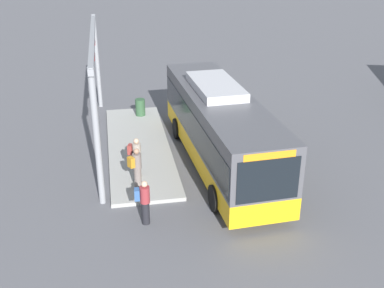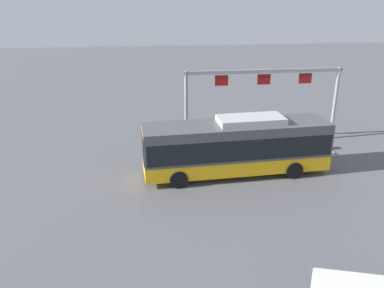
{
  "view_description": "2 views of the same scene",
  "coord_description": "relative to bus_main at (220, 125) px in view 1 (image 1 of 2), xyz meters",
  "views": [
    {
      "loc": [
        17.8,
        -4.46,
        9.35
      ],
      "look_at": [
        1.32,
        -1.45,
        1.66
      ],
      "focal_mm": 44.0,
      "sensor_mm": 36.0,
      "label": 1
    },
    {
      "loc": [
        5.16,
        20.62,
        10.03
      ],
      "look_at": [
        2.39,
        -1.41,
        1.44
      ],
      "focal_mm": 36.84,
      "sensor_mm": 36.0,
      "label": 2
    }
  ],
  "objects": [
    {
      "name": "person_waiting_mid",
      "position": [
        0.79,
        -3.62,
        -0.76
      ],
      "size": [
        0.47,
        0.59,
        1.67
      ],
      "rotation": [
        0.0,
        0.0,
        1.22
      ],
      "color": "gray",
      "rests_on": "platform_curb"
    },
    {
      "name": "platform_sign_gantry",
      "position": [
        -2.99,
        -5.04,
        2.03
      ],
      "size": [
        11.05,
        0.24,
        5.2
      ],
      "color": "gray",
      "rests_on": "ground"
    },
    {
      "name": "ground_plane",
      "position": [
        0.01,
        0.0,
        -1.81
      ],
      "size": [
        120.0,
        120.0,
        0.0
      ],
      "primitive_type": "plane",
      "color": "#56565B"
    },
    {
      "name": "trash_bin",
      "position": [
        -6.08,
        -2.92,
        -1.2
      ],
      "size": [
        0.52,
        0.52,
        0.9
      ],
      "primitive_type": "cylinder",
      "color": "#2D5133",
      "rests_on": "platform_curb"
    },
    {
      "name": "platform_curb",
      "position": [
        -2.17,
        -3.33,
        -1.73
      ],
      "size": [
        10.0,
        2.8,
        0.16
      ],
      "primitive_type": "cube",
      "color": "#9E9E99",
      "rests_on": "ground"
    },
    {
      "name": "bus_main",
      "position": [
        0.0,
        0.0,
        0.0
      ],
      "size": [
        10.83,
        3.12,
        3.46
      ],
      "rotation": [
        0.0,
        0.0,
        0.05
      ],
      "color": "#EAAD14",
      "rests_on": "ground"
    },
    {
      "name": "person_waiting_near",
      "position": [
        1.76,
        -3.68,
        -0.76
      ],
      "size": [
        0.52,
        0.61,
        1.67
      ],
      "rotation": [
        0.0,
        0.0,
        2.08
      ],
      "color": "slate",
      "rests_on": "platform_curb"
    },
    {
      "name": "person_boarding",
      "position": [
        4.0,
        -3.59,
        -0.92
      ],
      "size": [
        0.36,
        0.54,
        1.67
      ],
      "rotation": [
        0.0,
        0.0,
        1.5
      ],
      "color": "black",
      "rests_on": "ground"
    }
  ]
}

